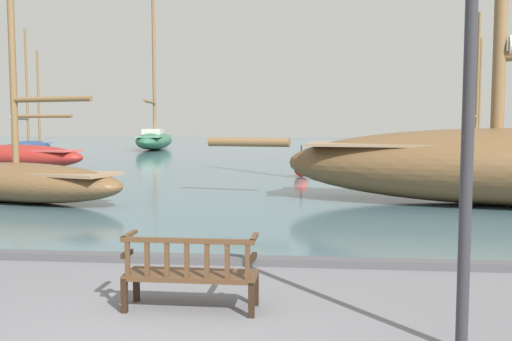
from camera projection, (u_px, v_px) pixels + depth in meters
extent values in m
cube|color=#476670|center=(295.00, 149.00, 49.03)|extent=(100.00, 80.00, 0.08)
cube|color=#4C4C50|center=(215.00, 260.00, 9.21)|extent=(40.00, 0.30, 0.12)
cube|color=black|center=(136.00, 285.00, 7.25)|extent=(0.07, 0.07, 0.42)
cube|color=black|center=(256.00, 289.00, 7.08)|extent=(0.07, 0.07, 0.42)
cube|color=black|center=(124.00, 295.00, 6.80)|extent=(0.07, 0.07, 0.42)
cube|color=black|center=(251.00, 300.00, 6.63)|extent=(0.07, 0.07, 0.42)
cube|color=#4C331E|center=(191.00, 275.00, 6.92)|extent=(1.61, 0.54, 0.06)
cube|color=#4C331E|center=(187.00, 241.00, 6.66)|extent=(1.60, 0.07, 0.06)
cube|color=#4C331E|center=(127.00, 259.00, 6.76)|extent=(0.06, 0.04, 0.41)
cube|color=#4C331E|center=(147.00, 259.00, 6.74)|extent=(0.06, 0.04, 0.41)
cube|color=#4C331E|center=(167.00, 260.00, 6.71)|extent=(0.06, 0.04, 0.41)
cube|color=#4C331E|center=(187.00, 261.00, 6.68)|extent=(0.06, 0.04, 0.41)
cube|color=#4C331E|center=(207.00, 261.00, 6.66)|extent=(0.06, 0.04, 0.41)
cube|color=#4C331E|center=(227.00, 262.00, 6.63)|extent=(0.06, 0.04, 0.41)
cube|color=#4C331E|center=(248.00, 262.00, 6.60)|extent=(0.06, 0.04, 0.41)
cube|color=black|center=(127.00, 254.00, 6.90)|extent=(0.06, 0.30, 0.06)
cube|color=#4C331E|center=(129.00, 235.00, 6.97)|extent=(0.07, 0.47, 0.04)
cube|color=black|center=(253.00, 257.00, 6.72)|extent=(0.06, 0.30, 0.06)
cube|color=#4C331E|center=(254.00, 238.00, 6.79)|extent=(0.07, 0.47, 0.04)
ellipsoid|color=#2D6647|center=(155.00, 141.00, 47.37)|extent=(3.82, 9.97, 1.45)
cube|color=#5B9375|center=(154.00, 136.00, 47.34)|extent=(3.02, 8.73, 0.08)
cube|color=beige|center=(153.00, 132.00, 46.59)|extent=(1.77, 2.79, 0.54)
cylinder|color=brown|center=(154.00, 61.00, 47.07)|extent=(0.26, 0.26, 12.25)
cylinder|color=brown|center=(150.00, 102.00, 44.85)|extent=(0.83, 5.02, 0.21)
ellipsoid|color=silver|center=(475.00, 148.00, 34.25)|extent=(4.09, 7.32, 1.34)
cube|color=white|center=(476.00, 142.00, 34.22)|extent=(3.38, 6.36, 0.08)
cube|color=beige|center=(475.00, 137.00, 33.71)|extent=(1.58, 2.15, 0.63)
cylinder|color=brown|center=(478.00, 77.00, 34.06)|extent=(0.18, 0.18, 7.68)
cylinder|color=brown|center=(474.00, 116.00, 32.56)|extent=(1.40, 3.59, 0.14)
cylinder|color=brown|center=(480.00, 90.00, 35.88)|extent=(0.18, 0.18, 6.41)
ellipsoid|color=maroon|center=(19.00, 156.00, 27.62)|extent=(7.50, 3.60, 1.15)
cube|color=#C6514C|center=(19.00, 150.00, 27.60)|extent=(6.54, 2.92, 0.08)
cylinder|color=brown|center=(13.00, 62.00, 27.31)|extent=(0.20, 0.20, 8.33)
cylinder|color=brown|center=(43.00, 116.00, 26.98)|extent=(3.23, 0.92, 0.16)
ellipsoid|color=brown|center=(21.00, 182.00, 15.79)|extent=(6.96, 3.78, 1.09)
cube|color=#997A5B|center=(21.00, 172.00, 15.76)|extent=(6.05, 3.10, 0.08)
cylinder|color=brown|center=(11.00, 9.00, 15.46)|extent=(0.19, 0.19, 8.76)
cylinder|color=brown|center=(51.00, 99.00, 15.15)|extent=(2.56, 0.93, 0.15)
ellipsoid|color=brown|center=(508.00, 167.00, 15.19)|extent=(12.40, 5.66, 2.05)
cube|color=#997A5B|center=(508.00, 146.00, 15.14)|extent=(10.83, 4.55, 0.08)
cylinder|color=brown|center=(249.00, 142.00, 17.25)|extent=(2.56, 0.76, 0.27)
ellipsoid|color=navy|center=(28.00, 148.00, 38.75)|extent=(2.06, 7.06, 0.99)
cube|color=#516B9E|center=(28.00, 144.00, 38.73)|extent=(1.62, 6.20, 0.08)
cylinder|color=brown|center=(27.00, 87.00, 38.58)|extent=(0.15, 0.15, 7.71)
cylinder|color=brown|center=(20.00, 119.00, 37.52)|extent=(0.31, 2.49, 0.12)
cylinder|color=silver|center=(20.00, 117.00, 37.51)|extent=(0.42, 2.25, 0.25)
cylinder|color=brown|center=(38.00, 97.00, 40.54)|extent=(0.15, 0.15, 6.48)
cylinder|color=brown|center=(13.00, 95.00, 36.55)|extent=(0.15, 0.15, 6.43)
cylinder|color=#2D2D33|center=(467.00, 164.00, 5.52)|extent=(0.12, 0.12, 3.73)
sphere|color=red|center=(301.00, 169.00, 23.32)|extent=(0.59, 0.59, 0.59)
cylinder|color=#2D2D33|center=(301.00, 154.00, 23.27)|extent=(0.06, 0.06, 0.70)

